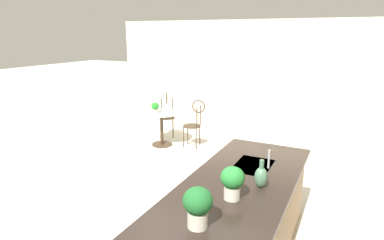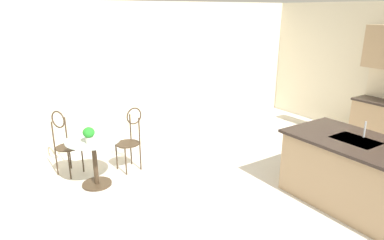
{
  "view_description": "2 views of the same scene",
  "coord_description": "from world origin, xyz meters",
  "px_view_note": "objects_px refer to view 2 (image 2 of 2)",
  "views": [
    {
      "loc": [
        3.21,
        1.79,
        2.4
      ],
      "look_at": [
        -0.99,
        -0.3,
        1.15
      ],
      "focal_mm": 30.63,
      "sensor_mm": 36.0,
      "label": 1
    },
    {
      "loc": [
        2.06,
        -3.24,
        2.54
      ],
      "look_at": [
        -1.61,
        -0.81,
        1.13
      ],
      "focal_mm": 32.15,
      "sensor_mm": 36.0,
      "label": 2
    }
  ],
  "objects_px": {
    "bistro_table": "(95,158)",
    "chair_by_island": "(130,136)",
    "chair_near_window": "(65,140)",
    "potted_plant_on_table": "(89,134)"
  },
  "relations": [
    {
      "from": "potted_plant_on_table",
      "to": "chair_near_window",
      "type": "bearing_deg",
      "value": -167.43
    },
    {
      "from": "chair_by_island",
      "to": "potted_plant_on_table",
      "type": "bearing_deg",
      "value": -65.74
    },
    {
      "from": "chair_near_window",
      "to": "potted_plant_on_table",
      "type": "bearing_deg",
      "value": 12.57
    },
    {
      "from": "bistro_table",
      "to": "chair_near_window",
      "type": "relative_size",
      "value": 0.77
    },
    {
      "from": "chair_near_window",
      "to": "chair_by_island",
      "type": "distance_m",
      "value": 1.03
    },
    {
      "from": "bistro_table",
      "to": "potted_plant_on_table",
      "type": "distance_m",
      "value": 0.45
    },
    {
      "from": "bistro_table",
      "to": "chair_by_island",
      "type": "height_order",
      "value": "chair_by_island"
    },
    {
      "from": "chair_near_window",
      "to": "bistro_table",
      "type": "bearing_deg",
      "value": 21.21
    },
    {
      "from": "chair_near_window",
      "to": "potted_plant_on_table",
      "type": "relative_size",
      "value": 4.47
    },
    {
      "from": "chair_by_island",
      "to": "chair_near_window",
      "type": "bearing_deg",
      "value": -114.34
    }
  ]
}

